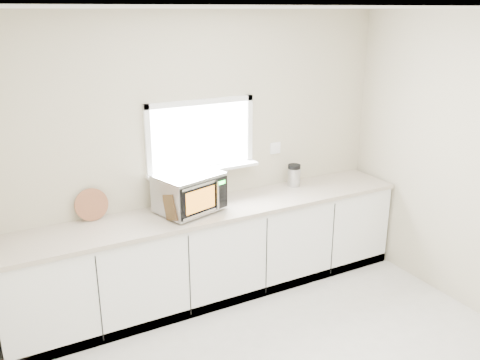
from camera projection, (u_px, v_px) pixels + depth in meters
back_wall at (201, 154)px, 4.90m from camera, size 4.00×0.17×2.70m
cabinets at (215, 253)px, 4.95m from camera, size 3.92×0.60×0.88m
countertop at (215, 209)px, 4.79m from camera, size 3.92×0.64×0.04m
microwave at (190, 192)px, 4.64m from camera, size 0.66×0.58×0.36m
knife_block at (174, 206)px, 4.45m from camera, size 0.15×0.24×0.32m
cutting_board at (92, 205)px, 4.46m from camera, size 0.29×0.07×0.29m
coffee_grinder at (294, 175)px, 5.33m from camera, size 0.17×0.17×0.24m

